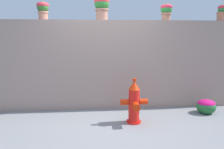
{
  "coord_description": "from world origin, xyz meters",
  "views": [
    {
      "loc": [
        -0.26,
        -3.9,
        1.59
      ],
      "look_at": [
        0.15,
        0.72,
        0.78
      ],
      "focal_mm": 34.94,
      "sensor_mm": 36.0,
      "label": 1
    }
  ],
  "objects_px": {
    "potted_plant_1": "(43,9)",
    "fire_hydrant": "(134,103)",
    "flower_bush_left": "(206,106)",
    "potted_plant_4": "(223,12)",
    "potted_plant_3": "(166,10)",
    "potted_plant_2": "(102,6)"
  },
  "relations": [
    {
      "from": "potted_plant_1",
      "to": "fire_hydrant",
      "type": "distance_m",
      "value": 2.71
    },
    {
      "from": "flower_bush_left",
      "to": "fire_hydrant",
      "type": "bearing_deg",
      "value": -166.72
    },
    {
      "from": "potted_plant_1",
      "to": "potted_plant_4",
      "type": "relative_size",
      "value": 1.03
    },
    {
      "from": "flower_bush_left",
      "to": "potted_plant_3",
      "type": "bearing_deg",
      "value": 141.16
    },
    {
      "from": "potted_plant_4",
      "to": "flower_bush_left",
      "type": "xyz_separation_m",
      "value": [
        -0.57,
        -0.64,
        -1.97
      ]
    },
    {
      "from": "potted_plant_3",
      "to": "flower_bush_left",
      "type": "distance_m",
      "value": 2.21
    },
    {
      "from": "potted_plant_4",
      "to": "flower_bush_left",
      "type": "height_order",
      "value": "potted_plant_4"
    },
    {
      "from": "potted_plant_4",
      "to": "flower_bush_left",
      "type": "bearing_deg",
      "value": -132.02
    },
    {
      "from": "potted_plant_1",
      "to": "potted_plant_3",
      "type": "relative_size",
      "value": 1.03
    },
    {
      "from": "potted_plant_2",
      "to": "potted_plant_3",
      "type": "bearing_deg",
      "value": -0.38
    },
    {
      "from": "potted_plant_1",
      "to": "flower_bush_left",
      "type": "relative_size",
      "value": 0.94
    },
    {
      "from": "fire_hydrant",
      "to": "potted_plant_2",
      "type": "bearing_deg",
      "value": 118.79
    },
    {
      "from": "potted_plant_4",
      "to": "fire_hydrant",
      "type": "height_order",
      "value": "potted_plant_4"
    },
    {
      "from": "potted_plant_2",
      "to": "fire_hydrant",
      "type": "bearing_deg",
      "value": -61.21
    },
    {
      "from": "fire_hydrant",
      "to": "flower_bush_left",
      "type": "distance_m",
      "value": 1.66
    },
    {
      "from": "potted_plant_1",
      "to": "flower_bush_left",
      "type": "distance_m",
      "value": 3.98
    },
    {
      "from": "potted_plant_4",
      "to": "flower_bush_left",
      "type": "distance_m",
      "value": 2.15
    },
    {
      "from": "potted_plant_3",
      "to": "flower_bush_left",
      "type": "bearing_deg",
      "value": -38.84
    },
    {
      "from": "potted_plant_1",
      "to": "potted_plant_3",
      "type": "xyz_separation_m",
      "value": [
        2.64,
        -0.03,
        -0.01
      ]
    },
    {
      "from": "potted_plant_1",
      "to": "fire_hydrant",
      "type": "xyz_separation_m",
      "value": [
        1.77,
        -1.0,
        -1.78
      ]
    },
    {
      "from": "potted_plant_4",
      "to": "fire_hydrant",
      "type": "xyz_separation_m",
      "value": [
        -2.18,
        -1.01,
        -1.75
      ]
    },
    {
      "from": "potted_plant_3",
      "to": "potted_plant_2",
      "type": "bearing_deg",
      "value": 179.62
    }
  ]
}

